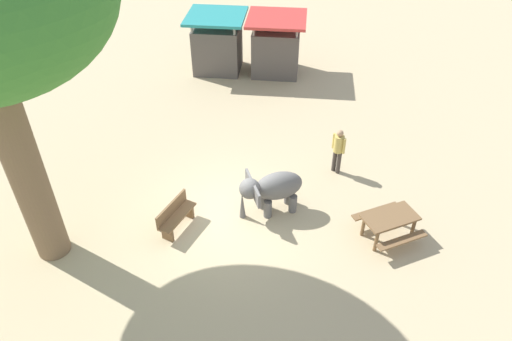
# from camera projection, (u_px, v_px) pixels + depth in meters

# --- Properties ---
(ground_plane) EXTENTS (60.00, 60.00, 0.00)m
(ground_plane) POSITION_uv_depth(u_px,v_px,m) (227.00, 215.00, 14.24)
(ground_plane) COLOR tan
(elephant) EXTENTS (1.91, 1.54, 1.34)m
(elephant) POSITION_uv_depth(u_px,v_px,m) (272.00, 188.00, 13.88)
(elephant) COLOR slate
(elephant) RESTS_ON ground_plane
(person_handler) EXTENTS (0.41, 0.36, 1.62)m
(person_handler) POSITION_uv_depth(u_px,v_px,m) (338.00, 148.00, 15.32)
(person_handler) COLOR #3F3833
(person_handler) RESTS_ON ground_plane
(wooden_bench) EXTENTS (0.86, 1.45, 0.88)m
(wooden_bench) POSITION_uv_depth(u_px,v_px,m) (175.00, 215.00, 13.56)
(wooden_bench) COLOR brown
(wooden_bench) RESTS_ON ground_plane
(picnic_table_near) EXTENTS (2.03, 2.02, 0.78)m
(picnic_table_near) POSITION_uv_depth(u_px,v_px,m) (389.00, 221.00, 13.18)
(picnic_table_near) COLOR brown
(picnic_table_near) RESTS_ON ground_plane
(market_stall_teal) EXTENTS (2.50, 2.50, 2.52)m
(market_stall_teal) POSITION_uv_depth(u_px,v_px,m) (217.00, 46.00, 21.17)
(market_stall_teal) COLOR #59514C
(market_stall_teal) RESTS_ON ground_plane
(market_stall_red) EXTENTS (2.50, 2.50, 2.52)m
(market_stall_red) POSITION_uv_depth(u_px,v_px,m) (276.00, 48.00, 20.95)
(market_stall_red) COLOR #59514C
(market_stall_red) RESTS_ON ground_plane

